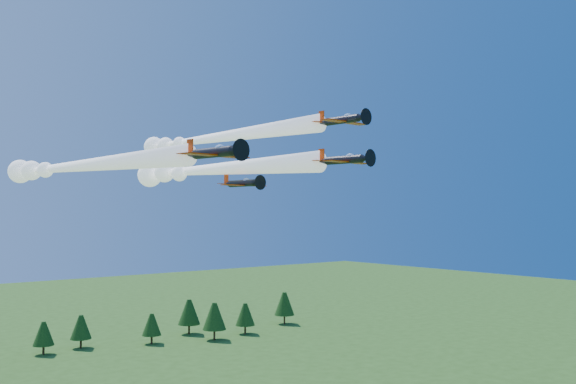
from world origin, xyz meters
TOP-DOWN VIEW (x-y plane):
  - plane_lead at (-0.99, 16.05)m, footprint 10.05×43.13m
  - plane_left at (-15.25, 27.18)m, footprint 12.25×53.74m
  - plane_right at (8.40, 30.43)m, footprint 9.28×53.36m
  - plane_slot at (-0.25, 8.64)m, footprint 6.85×7.43m
  - treeline at (3.64, 110.49)m, footprint 171.91×21.23m

SIDE VIEW (x-z plane):
  - treeline at x=3.64m, z-range 0.73..12.36m
  - plane_slot at x=-0.25m, z-range 40.43..42.83m
  - plane_lead at x=-0.99m, z-range 41.92..45.62m
  - plane_left at x=-15.25m, z-range 42.38..46.08m
  - plane_right at x=8.40m, z-range 48.23..51.93m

